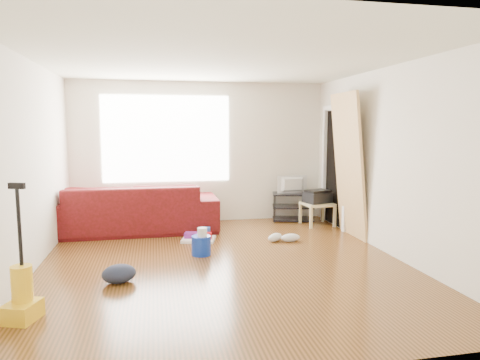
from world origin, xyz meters
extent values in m
cube|color=#452E12|center=(0.00, 0.00, 0.00)|extent=(4.50, 5.00, 0.01)
cube|color=silver|center=(0.00, 0.00, 2.50)|extent=(4.50, 5.00, 0.01)
cube|color=white|center=(0.00, 2.50, 1.25)|extent=(4.50, 0.01, 2.50)
cube|color=white|center=(0.00, -2.50, 1.25)|extent=(4.50, 0.01, 2.50)
cube|color=white|center=(-2.25, 0.00, 1.25)|extent=(0.01, 5.00, 2.50)
cube|color=white|center=(2.25, 0.00, 1.25)|extent=(0.01, 5.00, 2.50)
cube|color=white|center=(-0.60, 2.48, 1.50)|extent=(2.20, 0.01, 1.50)
cube|color=white|center=(2.21, 1.25, 1.00)|extent=(0.06, 0.08, 2.00)
cube|color=white|center=(2.21, 2.15, 1.00)|extent=(0.06, 0.08, 2.00)
cube|color=white|center=(2.21, 1.70, 2.04)|extent=(0.06, 0.98, 0.08)
cube|color=black|center=(2.24, 1.70, 1.00)|extent=(0.01, 0.86, 1.98)
imported|color=#370D0A|center=(-1.16, 1.95, 0.00)|extent=(2.70, 1.06, 0.79)
cube|color=black|center=(1.65, 2.22, 0.03)|extent=(0.82, 0.59, 0.03)
cube|color=black|center=(1.65, 2.22, 0.26)|extent=(0.82, 0.59, 0.03)
cube|color=black|center=(1.65, 2.22, 0.49)|extent=(0.82, 0.59, 0.03)
cylinder|color=black|center=(1.28, 2.13, 0.25)|extent=(0.03, 0.03, 0.51)
cylinder|color=black|center=(1.37, 2.48, 0.25)|extent=(0.03, 0.03, 0.51)
cylinder|color=black|center=(1.93, 1.96, 0.25)|extent=(0.03, 0.03, 0.51)
cylinder|color=black|center=(2.02, 2.31, 0.25)|extent=(0.03, 0.03, 0.51)
imported|color=black|center=(1.65, 2.22, 0.67)|extent=(0.55, 0.07, 0.32)
cube|color=#C5B587|center=(1.95, 1.79, 0.38)|extent=(0.52, 0.52, 0.04)
cube|color=#C5B587|center=(1.75, 1.55, 0.18)|extent=(0.04, 0.04, 0.35)
cube|color=#C5B587|center=(1.71, 1.99, 0.18)|extent=(0.04, 0.04, 0.35)
cube|color=#C5B587|center=(2.19, 1.58, 0.18)|extent=(0.04, 0.04, 0.35)
cube|color=#C5B587|center=(2.15, 2.02, 0.18)|extent=(0.04, 0.04, 0.35)
cube|color=black|center=(1.95, 1.79, 0.49)|extent=(0.50, 0.43, 0.18)
cube|color=black|center=(1.95, 1.79, 0.60)|extent=(0.45, 0.38, 0.04)
cylinder|color=#0F2FA7|center=(-0.23, 0.42, 0.00)|extent=(0.32, 0.32, 0.26)
cylinder|color=silver|center=(-0.22, 0.39, 0.19)|extent=(0.13, 0.13, 0.12)
cube|color=white|center=(-0.19, 1.16, 0.02)|extent=(0.57, 0.50, 0.04)
cube|color=#B0040C|center=(-0.09, 1.08, 0.09)|extent=(0.20, 0.16, 0.10)
cube|color=#762188|center=(-0.29, 1.21, 0.08)|extent=(0.25, 0.20, 0.08)
cube|color=blue|center=(-0.08, 1.25, 0.11)|extent=(0.16, 0.15, 0.14)
ellipsoid|color=black|center=(-1.23, -0.44, 0.00)|extent=(0.44, 0.39, 0.20)
ellipsoid|color=silver|center=(0.93, 0.88, 0.06)|extent=(0.31, 0.28, 0.12)
ellipsoid|color=silver|center=(1.15, 0.82, 0.06)|extent=(0.30, 0.14, 0.12)
cube|color=yellow|center=(-2.00, -1.23, 0.08)|extent=(0.34, 0.36, 0.16)
cylinder|color=yellow|center=(-2.00, -1.18, 0.32)|extent=(0.18, 0.18, 0.32)
cylinder|color=black|center=(-2.00, -1.16, 0.82)|extent=(0.03, 0.03, 0.68)
cube|color=black|center=(-2.00, -1.16, 1.19)|extent=(0.15, 0.08, 0.05)
cube|color=tan|center=(2.13, 0.98, 0.00)|extent=(0.28, 0.89, 2.23)
camera|label=1|loc=(-0.82, -5.14, 1.69)|focal=32.00mm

